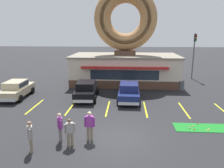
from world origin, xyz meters
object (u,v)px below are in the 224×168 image
car_champagne (17,89)px  trash_bin (181,85)px  pedestrian_hooded_kid (70,131)px  traffic_light_pole (194,50)px  pedestrian_leather_jacket_man (90,125)px  car_navy (129,91)px  car_black (86,89)px  pedestrian_blue_sweater_man (60,126)px  pedestrian_clipboard_woman (30,135)px  golf_ball (195,125)px

car_champagne → trash_bin: (15.86, 3.82, -0.37)m
pedestrian_hooded_kid → traffic_light_pole: size_ratio=0.27×
pedestrian_leather_jacket_man → car_navy: bearing=73.6°
car_champagne → pedestrian_leather_jacket_man: bearing=-43.5°
car_champagne → pedestrian_hooded_kid: bearing=-49.4°
car_champagne → car_black: 6.47m
pedestrian_hooded_kid → pedestrian_leather_jacket_man: 1.16m
car_champagne → car_navy: bearing=-0.9°
pedestrian_blue_sweater_man → pedestrian_leather_jacket_man: (1.60, 0.23, 0.03)m
pedestrian_hooded_kid → traffic_light_pole: 21.49m
pedestrian_blue_sweater_man → trash_bin: 15.02m
pedestrian_blue_sweater_man → traffic_light_pole: bearing=55.5°
trash_bin → car_champagne: bearing=-166.5°
car_navy → pedestrian_clipboard_woman: size_ratio=2.77×
golf_ball → traffic_light_pole: traffic_light_pole is taller
car_black → pedestrian_blue_sweater_man: pedestrian_blue_sweater_man is taller
pedestrian_leather_jacket_man → traffic_light_pole: (10.46, 17.33, 2.75)m
golf_ball → pedestrian_hooded_kid: 8.04m
car_black → pedestrian_blue_sweater_man: (0.05, -8.13, 0.06)m
golf_ball → trash_bin: trash_bin is taller
pedestrian_hooded_kid → trash_bin: pedestrian_hooded_kid is taller
car_navy → pedestrian_leather_jacket_man: bearing=-106.4°
car_champagne → pedestrian_blue_sweater_man: 10.26m
car_navy → pedestrian_leather_jacket_man: size_ratio=2.67×
car_champagne → car_black: (6.46, 0.20, 0.00)m
pedestrian_blue_sweater_man → pedestrian_leather_jacket_man: bearing=8.1°
car_champagne → traffic_light_pole: (18.57, 9.63, 2.84)m
car_champagne → car_black: bearing=1.8°
golf_ball → pedestrian_hooded_kid: bearing=-157.8°
pedestrian_blue_sweater_man → traffic_light_pole: traffic_light_pole is taller
golf_ball → pedestrian_clipboard_woman: bearing=-157.8°
car_champagne → pedestrian_hooded_kid: (7.17, -8.36, -0.02)m
car_navy → pedestrian_clipboard_woman: (-4.99, -8.94, 0.05)m
pedestrian_blue_sweater_man → trash_bin: pedestrian_blue_sweater_man is taller
car_black → car_navy: bearing=-5.2°
golf_ball → pedestrian_leather_jacket_man: bearing=-159.9°
car_black → car_navy: (3.88, -0.35, 0.00)m
car_navy → traffic_light_pole: traffic_light_pole is taller
pedestrian_leather_jacket_man → pedestrian_clipboard_woman: size_ratio=1.04×
pedestrian_leather_jacket_man → pedestrian_clipboard_woman: bearing=-153.3°
golf_ball → car_black: size_ratio=0.01×
trash_bin → golf_ball: bearing=-98.0°
car_black → trash_bin: size_ratio=4.76×
pedestrian_blue_sweater_man → trash_bin: (9.35, 11.75, -0.43)m
car_navy → traffic_light_pole: bearing=49.9°
pedestrian_leather_jacket_man → traffic_light_pole: bearing=58.9°
golf_ball → pedestrian_clipboard_woman: (-9.22, -3.76, 0.87)m
car_black → trash_bin: bearing=21.1°
pedestrian_blue_sweater_man → car_navy: bearing=63.8°
pedestrian_hooded_kid → pedestrian_clipboard_woman: 1.96m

